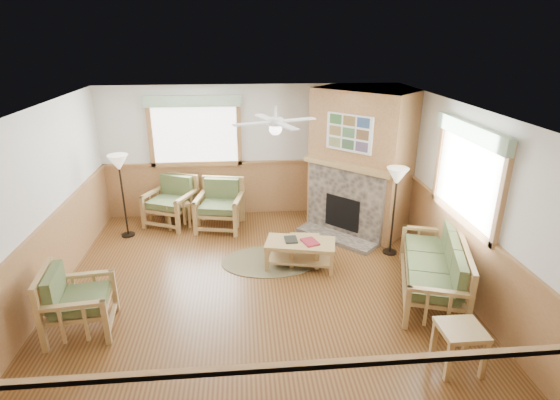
{
  "coord_description": "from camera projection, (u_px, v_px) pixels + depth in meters",
  "views": [
    {
      "loc": [
        -0.18,
        -5.75,
        3.65
      ],
      "look_at": [
        0.4,
        0.7,
        1.15
      ],
      "focal_mm": 28.0,
      "sensor_mm": 36.0,
      "label": 1
    }
  ],
  "objects": [
    {
      "name": "floor",
      "position": [
        258.0,
        288.0,
        6.67
      ],
      "size": [
        6.0,
        6.0,
        0.01
      ],
      "primitive_type": "cube",
      "color": "brown",
      "rests_on": "ground"
    },
    {
      "name": "ceiling",
      "position": [
        254.0,
        110.0,
        5.7
      ],
      "size": [
        6.0,
        6.0,
        0.01
      ],
      "primitive_type": "cube",
      "color": "white",
      "rests_on": "floor"
    },
    {
      "name": "wall_back",
      "position": [
        251.0,
        151.0,
        8.97
      ],
      "size": [
        6.0,
        0.02,
        2.7
      ],
      "primitive_type": "cube",
      "color": "silver",
      "rests_on": "floor"
    },
    {
      "name": "wall_front",
      "position": [
        271.0,
        348.0,
        3.39
      ],
      "size": [
        6.0,
        0.02,
        2.7
      ],
      "primitive_type": "cube",
      "color": "silver",
      "rests_on": "floor"
    },
    {
      "name": "wall_left",
      "position": [
        36.0,
        213.0,
        5.93
      ],
      "size": [
        0.02,
        6.0,
        2.7
      ],
      "primitive_type": "cube",
      "color": "silver",
      "rests_on": "floor"
    },
    {
      "name": "wall_right",
      "position": [
        460.0,
        199.0,
        6.43
      ],
      "size": [
        0.02,
        6.0,
        2.7
      ],
      "primitive_type": "cube",
      "color": "silver",
      "rests_on": "floor"
    },
    {
      "name": "wainscot",
      "position": [
        257.0,
        255.0,
        6.47
      ],
      "size": [
        6.0,
        6.0,
        1.1
      ],
      "primitive_type": null,
      "color": "#996A3E",
      "rests_on": "floor"
    },
    {
      "name": "fireplace",
      "position": [
        360.0,
        162.0,
        8.26
      ],
      "size": [
        3.11,
        3.11,
        2.7
      ],
      "primitive_type": null,
      "rotation": [
        0.0,
        0.0,
        -0.79
      ],
      "color": "#996A3E",
      "rests_on": "floor"
    },
    {
      "name": "window_back",
      "position": [
        192.0,
        94.0,
        8.42
      ],
      "size": [
        1.9,
        0.16,
        1.5
      ],
      "primitive_type": null,
      "color": "white",
      "rests_on": "wall_back"
    },
    {
      "name": "window_right",
      "position": [
        477.0,
        122.0,
        5.82
      ],
      "size": [
        0.16,
        1.9,
        1.5
      ],
      "primitive_type": null,
      "color": "white",
      "rests_on": "wall_right"
    },
    {
      "name": "ceiling_fan",
      "position": [
        275.0,
        109.0,
        6.01
      ],
      "size": [
        1.59,
        1.59,
        0.36
      ],
      "primitive_type": null,
      "rotation": [
        0.0,
        0.0,
        0.35
      ],
      "color": "white",
      "rests_on": "ceiling"
    },
    {
      "name": "sofa",
      "position": [
        432.0,
        266.0,
        6.38
      ],
      "size": [
        2.13,
        1.39,
        0.91
      ],
      "primitive_type": null,
      "rotation": [
        0.0,
        0.0,
        -1.89
      ],
      "color": "#A6844D",
      "rests_on": "floor"
    },
    {
      "name": "armchair_back_left",
      "position": [
        170.0,
        201.0,
        8.73
      ],
      "size": [
        1.13,
        1.13,
        0.96
      ],
      "primitive_type": null,
      "rotation": [
        0.0,
        0.0,
        -0.42
      ],
      "color": "#A6844D",
      "rests_on": "floor"
    },
    {
      "name": "armchair_back_right",
      "position": [
        219.0,
        205.0,
        8.54
      ],
      "size": [
        0.99,
        0.99,
        0.95
      ],
      "primitive_type": null,
      "rotation": [
        0.0,
        0.0,
        -0.2
      ],
      "color": "#A6844D",
      "rests_on": "floor"
    },
    {
      "name": "armchair_left",
      "position": [
        79.0,
        300.0,
        5.58
      ],
      "size": [
        0.89,
        0.89,
        0.9
      ],
      "primitive_type": null,
      "rotation": [
        0.0,
        0.0,
        1.69
      ],
      "color": "#A6844D",
      "rests_on": "floor"
    },
    {
      "name": "coffee_table",
      "position": [
        300.0,
        254.0,
        7.2
      ],
      "size": [
        1.22,
        0.8,
        0.45
      ],
      "primitive_type": null,
      "rotation": [
        0.0,
        0.0,
        -0.23
      ],
      "color": "#A6844D",
      "rests_on": "floor"
    },
    {
      "name": "end_table_chairs",
      "position": [
        177.0,
        214.0,
        8.71
      ],
      "size": [
        0.58,
        0.57,
        0.52
      ],
      "primitive_type": null,
      "rotation": [
        0.0,
        0.0,
        0.32
      ],
      "color": "#A6844D",
      "rests_on": "floor"
    },
    {
      "name": "end_table_sofa",
      "position": [
        459.0,
        347.0,
        4.99
      ],
      "size": [
        0.49,
        0.47,
        0.55
      ],
      "primitive_type": null,
      "rotation": [
        0.0,
        0.0,
        -0.0
      ],
      "color": "#A6844D",
      "rests_on": "floor"
    },
    {
      "name": "footstool",
      "position": [
        304.0,
        251.0,
        7.32
      ],
      "size": [
        0.57,
        0.57,
        0.43
      ],
      "primitive_type": null,
      "rotation": [
        0.0,
        0.0,
        -0.15
      ],
      "color": "#A6844D",
      "rests_on": "floor"
    },
    {
      "name": "braided_rug",
      "position": [
        270.0,
        261.0,
        7.42
      ],
      "size": [
        1.71,
        1.71,
        0.01
      ],
      "primitive_type": "cylinder",
      "rotation": [
        0.0,
        0.0,
        0.04
      ],
      "color": "brown",
      "rests_on": "floor"
    },
    {
      "name": "floor_lamp_left",
      "position": [
        123.0,
        196.0,
        8.08
      ],
      "size": [
        0.42,
        0.42,
        1.6
      ],
      "primitive_type": null,
      "rotation": [
        0.0,
        0.0,
        -0.17
      ],
      "color": "black",
      "rests_on": "floor"
    },
    {
      "name": "floor_lamp_right",
      "position": [
        394.0,
        212.0,
        7.43
      ],
      "size": [
        0.41,
        0.41,
        1.57
      ],
      "primitive_type": null,
      "rotation": [
        0.0,
        0.0,
        -0.14
      ],
      "color": "black",
      "rests_on": "floor"
    },
    {
      "name": "book_red",
      "position": [
        310.0,
        241.0,
        7.07
      ],
      "size": [
        0.3,
        0.35,
        0.03
      ],
      "primitive_type": "cube",
      "rotation": [
        0.0,
        0.0,
        0.31
      ],
      "color": "maroon",
      "rests_on": "coffee_table"
    },
    {
      "name": "book_dark",
      "position": [
        291.0,
        239.0,
        7.16
      ],
      "size": [
        0.21,
        0.27,
        0.03
      ],
      "primitive_type": "cube",
      "rotation": [
        0.0,
        0.0,
        0.03
      ],
      "color": "black",
      "rests_on": "coffee_table"
    }
  ]
}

